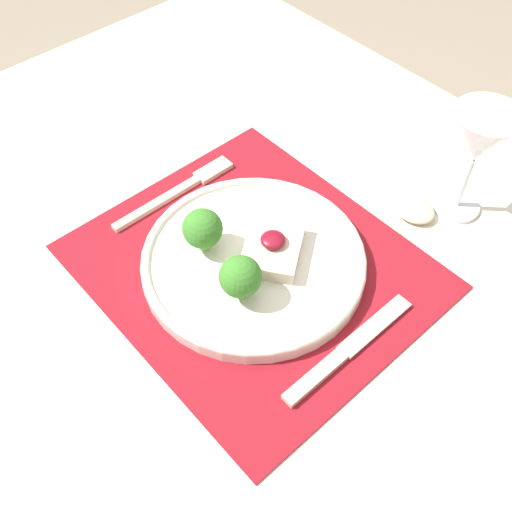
# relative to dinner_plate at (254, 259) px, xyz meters

# --- Properties ---
(ground_plane) EXTENTS (8.00, 8.00, 0.00)m
(ground_plane) POSITION_rel_dinner_plate_xyz_m (-0.00, 0.00, -0.75)
(ground_plane) COLOR gray
(dining_table) EXTENTS (1.19, 0.95, 0.73)m
(dining_table) POSITION_rel_dinner_plate_xyz_m (-0.00, 0.00, -0.12)
(dining_table) COLOR beige
(dining_table) RESTS_ON ground_plane
(placemat) EXTENTS (0.40, 0.35, 0.00)m
(placemat) POSITION_rel_dinner_plate_xyz_m (-0.00, 0.00, -0.02)
(placemat) COLOR maroon
(placemat) RESTS_ON dining_table
(dinner_plate) EXTENTS (0.28, 0.28, 0.08)m
(dinner_plate) POSITION_rel_dinner_plate_xyz_m (0.00, 0.00, 0.00)
(dinner_plate) COLOR silver
(dinner_plate) RESTS_ON placemat
(fork) EXTENTS (0.02, 0.19, 0.01)m
(fork) POSITION_rel_dinner_plate_xyz_m (-0.17, 0.02, -0.01)
(fork) COLOR beige
(fork) RESTS_ON placemat
(knife) EXTENTS (0.02, 0.19, 0.01)m
(knife) POSITION_rel_dinner_plate_xyz_m (0.16, -0.01, -0.01)
(knife) COLOR beige
(knife) RESTS_ON placemat
(spoon) EXTENTS (0.18, 0.05, 0.02)m
(spoon) POSITION_rel_dinner_plate_xyz_m (0.06, 0.22, -0.01)
(spoon) COLOR beige
(spoon) RESTS_ON dining_table
(wine_glass_near) EXTENTS (0.08, 0.08, 0.16)m
(wine_glass_near) POSITION_rel_dinner_plate_xyz_m (0.10, 0.27, 0.10)
(wine_glass_near) COLOR white
(wine_glass_near) RESTS_ON dining_table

